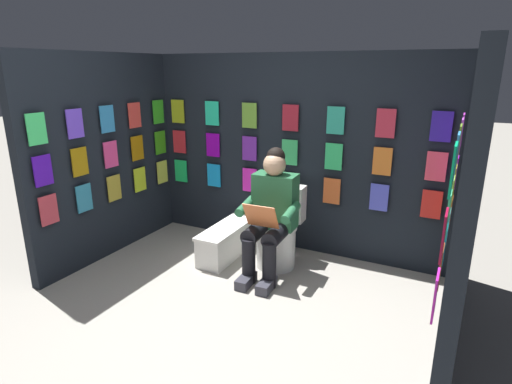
% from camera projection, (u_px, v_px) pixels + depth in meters
% --- Properties ---
extents(ground_plane, '(30.00, 30.00, 0.00)m').
position_uv_depth(ground_plane, '(187.00, 342.00, 2.97)').
color(ground_plane, '#9E998E').
extents(display_wall_back, '(3.28, 0.14, 2.03)m').
position_uv_depth(display_wall_back, '(293.00, 154.00, 4.33)').
color(display_wall_back, black).
rests_on(display_wall_back, ground).
extents(display_wall_left, '(0.14, 1.88, 2.03)m').
position_uv_depth(display_wall_left, '(464.00, 203.00, 2.77)').
color(display_wall_left, black).
rests_on(display_wall_left, ground).
extents(display_wall_right, '(0.14, 1.88, 2.03)m').
position_uv_depth(display_wall_right, '(105.00, 157.00, 4.19)').
color(display_wall_right, black).
rests_on(display_wall_right, ground).
extents(toilet, '(0.41, 0.56, 0.77)m').
position_uv_depth(toilet, '(279.00, 232.00, 4.10)').
color(toilet, white).
rests_on(toilet, ground).
extents(person_reading, '(0.54, 0.70, 1.19)m').
position_uv_depth(person_reading, '(270.00, 213.00, 3.82)').
color(person_reading, '#286B42').
rests_on(person_reading, ground).
extents(comic_longbox_near, '(0.29, 0.81, 0.32)m').
position_uv_depth(comic_longbox_near, '(227.00, 241.00, 4.29)').
color(comic_longbox_near, white).
rests_on(comic_longbox_near, ground).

